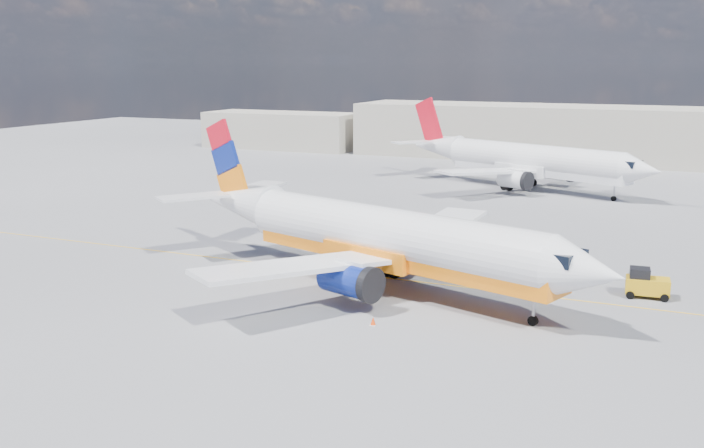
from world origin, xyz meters
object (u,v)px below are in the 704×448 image
at_px(second_jet, 527,160).
at_px(traffic_cone, 373,321).
at_px(main_jet, 379,236).
at_px(gse_tug, 646,284).

relative_size(second_jet, traffic_cone, 67.02).
distance_m(main_jet, gse_tug, 17.06).
relative_size(main_jet, gse_tug, 12.42).
bearing_deg(main_jet, traffic_cone, -52.49).
bearing_deg(traffic_cone, main_jet, 109.48).
height_order(main_jet, second_jet, main_jet).
distance_m(main_jet, traffic_cone, 8.17).
bearing_deg(main_jet, gse_tug, 34.57).
bearing_deg(second_jet, traffic_cone, -65.41).
bearing_deg(traffic_cone, second_jet, 92.20).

